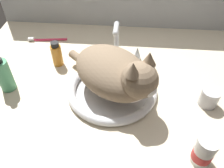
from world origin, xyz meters
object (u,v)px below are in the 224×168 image
object	(u,v)px
metal_jar	(209,97)
amber_bottle	(57,54)
cat	(117,73)
faucet	(116,46)
pill_bottle	(204,152)
toothbrush	(47,39)
sink_basin	(112,89)
soap_pump_bottle	(4,75)

from	to	relation	value
metal_jar	amber_bottle	distance (cm)	58.82
cat	faucet	bearing A→B (deg)	94.73
pill_bottle	toothbrush	distance (cm)	81.17
pill_bottle	toothbrush	world-z (taller)	pill_bottle
amber_bottle	toothbrush	world-z (taller)	amber_bottle
sink_basin	cat	xyz separation A→B (cm)	(1.76, -1.56, 9.05)
faucet	amber_bottle	size ratio (longest dim) A/B	1.97
faucet	amber_bottle	bearing A→B (deg)	-166.60
cat	pill_bottle	xyz separation A→B (cm)	(24.69, -22.60, -5.81)
sink_basin	faucet	distance (cm)	20.41
metal_jar	soap_pump_bottle	world-z (taller)	soap_pump_bottle
sink_basin	soap_pump_bottle	xyz separation A→B (cm)	(-37.85, -1.16, 5.11)
metal_jar	amber_bottle	world-z (taller)	amber_bottle
cat	metal_jar	distance (cm)	32.00
faucet	amber_bottle	world-z (taller)	faucet
cat	soap_pump_bottle	xyz separation A→B (cm)	(-39.61, 0.40, -3.94)
amber_bottle	pill_bottle	bearing A→B (deg)	-37.58
pill_bottle	faucet	bearing A→B (deg)	121.08
cat	amber_bottle	distance (cm)	30.14
metal_jar	toothbrush	size ratio (longest dim) A/B	0.36
sink_basin	toothbrush	world-z (taller)	sink_basin
metal_jar	amber_bottle	bearing A→B (deg)	163.17
cat	amber_bottle	bearing A→B (deg)	147.96
metal_jar	faucet	bearing A→B (deg)	145.55
soap_pump_bottle	toothbrush	bearing A→B (deg)	81.77
sink_basin	toothbrush	distance (cm)	45.26
soap_pump_bottle	toothbrush	xyz separation A→B (cm)	(4.61, 31.86, -5.86)
toothbrush	amber_bottle	bearing A→B (deg)	-59.12
faucet	soap_pump_bottle	distance (cm)	43.23
metal_jar	amber_bottle	xyz separation A→B (cm)	(-56.28, 17.02, 1.64)
soap_pump_bottle	toothbrush	world-z (taller)	soap_pump_bottle
faucet	cat	size ratio (longest dim) A/B	0.57
metal_jar	soap_pump_bottle	size ratio (longest dim) A/B	0.37
sink_basin	pill_bottle	world-z (taller)	pill_bottle
faucet	metal_jar	bearing A→B (deg)	-34.45
cat	pill_bottle	size ratio (longest dim) A/B	3.65
soap_pump_bottle	amber_bottle	xyz separation A→B (cm)	(14.50, 15.32, -1.59)
cat	sink_basin	bearing A→B (deg)	138.54
pill_bottle	amber_bottle	distance (cm)	62.84
cat	toothbrush	xyz separation A→B (cm)	(-35.00, 32.26, -9.80)
amber_bottle	toothbrush	distance (cm)	19.73
pill_bottle	toothbrush	bearing A→B (deg)	137.42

